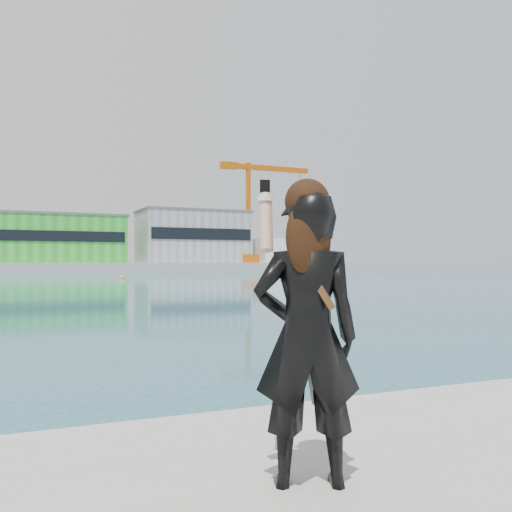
# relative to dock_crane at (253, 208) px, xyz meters

# --- Properties ---
(far_quay) EXTENTS (320.00, 40.00, 2.00)m
(far_quay) POSITION_rel_dock_crane_xyz_m (-53.20, 8.00, -14.07)
(far_quay) COLOR #9E9E99
(far_quay) RESTS_ON ground
(warehouse_green) EXTENTS (30.60, 16.36, 10.50)m
(warehouse_green) POSITION_rel_dock_crane_xyz_m (-45.20, 5.98, -7.81)
(warehouse_green) COLOR green
(warehouse_green) RESTS_ON far_quay
(warehouse_grey_right) EXTENTS (25.50, 15.35, 12.50)m
(warehouse_grey_right) POSITION_rel_dock_crane_xyz_m (-13.20, 5.98, -6.80)
(warehouse_grey_right) COLOR gray
(warehouse_grey_right) RESTS_ON far_quay
(ancillary_shed) EXTENTS (12.00, 10.00, 6.00)m
(ancillary_shed) POSITION_rel_dock_crane_xyz_m (8.80, 4.00, -10.07)
(ancillary_shed) COLOR silver
(ancillary_shed) RESTS_ON far_quay
(dock_crane) EXTENTS (23.00, 4.00, 24.00)m
(dock_crane) POSITION_rel_dock_crane_xyz_m (0.00, 0.00, 0.00)
(dock_crane) COLOR #DE600D
(dock_crane) RESTS_ON far_quay
(flagpole_right) EXTENTS (1.28, 0.16, 8.00)m
(flagpole_right) POSITION_rel_dock_crane_xyz_m (-31.11, -1.00, -8.53)
(flagpole_right) COLOR silver
(flagpole_right) RESTS_ON far_quay
(buoy_near) EXTENTS (0.50, 0.50, 0.50)m
(buoy_near) POSITION_rel_dock_crane_xyz_m (-40.78, -52.21, -15.07)
(buoy_near) COLOR yellow
(buoy_near) RESTS_ON ground
(woman) EXTENTS (0.69, 0.57, 1.72)m
(woman) POSITION_rel_dock_crane_xyz_m (-52.91, -122.69, -13.40)
(woman) COLOR black
(woman) RESTS_ON near_quay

